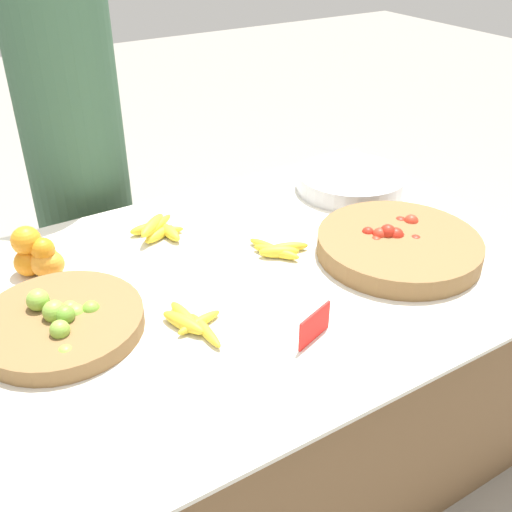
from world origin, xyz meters
TOP-DOWN VIEW (x-y plane):
  - ground_plane at (0.00, 0.00)m, footprint 12.00×12.00m
  - market_table at (0.00, 0.00)m, footprint 1.67×1.15m
  - lime_bowl at (-0.54, 0.02)m, footprint 0.40×0.40m
  - tomato_basket at (0.40, -0.14)m, footprint 0.48×0.48m
  - orange_pile at (-0.52, 0.31)m, footprint 0.13×0.13m
  - metal_bowl at (0.57, 0.28)m, footprint 0.39×0.39m
  - price_sign at (-0.04, -0.33)m, footprint 0.12×0.05m
  - banana_bunch_middle_left at (-0.27, -0.13)m, footprint 0.14×0.22m
  - banana_bunch_middle_right at (-0.15, 0.33)m, footprint 0.16×0.15m
  - banana_bunch_front_center at (0.10, 0.04)m, footprint 0.16×0.18m
  - vendor_person at (-0.23, 0.86)m, footprint 0.36×0.36m

SIDE VIEW (x-z plane):
  - ground_plane at x=0.00m, z-range 0.00..0.00m
  - market_table at x=0.00m, z-range 0.00..0.65m
  - banana_bunch_middle_left at x=-0.27m, z-range 0.65..0.69m
  - banana_bunch_front_center at x=0.10m, z-range 0.65..0.69m
  - banana_bunch_middle_right at x=-0.15m, z-range 0.65..0.71m
  - lime_bowl at x=-0.54m, z-range 0.63..0.73m
  - tomato_basket at x=0.40m, z-range 0.64..0.73m
  - metal_bowl at x=0.57m, z-range 0.65..0.72m
  - price_sign at x=-0.04m, z-range 0.65..0.73m
  - orange_pile at x=-0.52m, z-range 0.63..0.77m
  - vendor_person at x=-0.23m, z-range -0.07..1.63m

